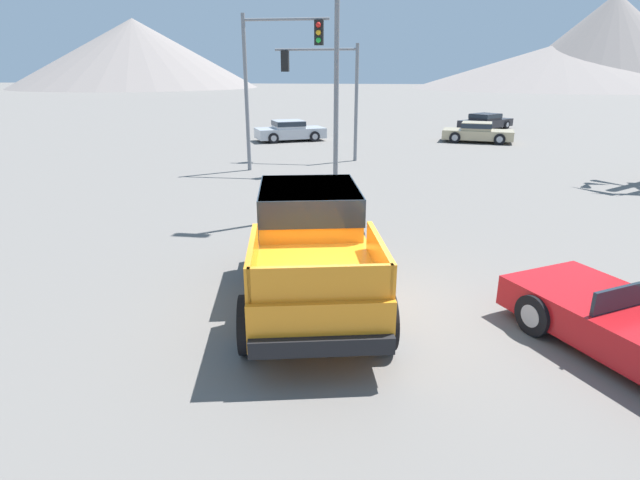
{
  "coord_description": "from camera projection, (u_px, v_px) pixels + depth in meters",
  "views": [
    {
      "loc": [
        0.93,
        -8.25,
        4.04
      ],
      "look_at": [
        -0.43,
        0.87,
        0.91
      ],
      "focal_mm": 28.0,
      "sensor_mm": 36.0,
      "label": 1
    }
  ],
  "objects": [
    {
      "name": "parked_car_tan",
      "position": [
        477.0,
        132.0,
        29.59
      ],
      "size": [
        4.27,
        2.5,
        1.16
      ],
      "rotation": [
        0.0,
        0.0,
        4.54
      ],
      "color": "tan",
      "rests_on": "ground_plane"
    },
    {
      "name": "traffic_light_main",
      "position": [
        324.0,
        80.0,
        22.68
      ],
      "size": [
        3.82,
        0.38,
        5.2
      ],
      "rotation": [
        0.0,
        0.0,
        3.14
      ],
      "color": "slate",
      "rests_on": "ground_plane"
    },
    {
      "name": "orange_pickup_truck",
      "position": [
        311.0,
        240.0,
        9.05
      ],
      "size": [
        3.12,
        5.48,
        1.98
      ],
      "rotation": [
        0.0,
        0.0,
        0.22
      ],
      "color": "orange",
      "rests_on": "ground_plane"
    },
    {
      "name": "distant_mountain_range",
      "position": [
        408.0,
        54.0,
        118.97
      ],
      "size": [
        165.55,
        72.12,
        20.76
      ],
      "color": "gray",
      "rests_on": "ground_plane"
    },
    {
      "name": "parked_car_silver",
      "position": [
        290.0,
        130.0,
        30.13
      ],
      "size": [
        4.46,
        3.48,
        1.21
      ],
      "rotation": [
        0.0,
        0.0,
        5.19
      ],
      "color": "#B7BABF",
      "rests_on": "ground_plane"
    },
    {
      "name": "street_lamp_post",
      "position": [
        337.0,
        19.0,
        13.27
      ],
      "size": [
        0.9,
        0.24,
        9.09
      ],
      "color": "slate",
      "rests_on": "ground_plane"
    },
    {
      "name": "traffic_light_crosswalk",
      "position": [
        276.0,
        64.0,
        19.84
      ],
      "size": [
        3.5,
        0.38,
        6.18
      ],
      "color": "slate",
      "rests_on": "ground_plane"
    },
    {
      "name": "parked_car_dark",
      "position": [
        486.0,
        121.0,
        36.0
      ],
      "size": [
        4.3,
        4.57,
        1.12
      ],
      "rotation": [
        0.0,
        0.0,
        5.57
      ],
      "color": "#232328",
      "rests_on": "ground_plane"
    },
    {
      "name": "ground_plane",
      "position": [
        336.0,
        303.0,
        9.16
      ],
      "size": [
        320.0,
        320.0,
        0.0
      ],
      "primitive_type": "plane",
      "color": "slate"
    }
  ]
}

